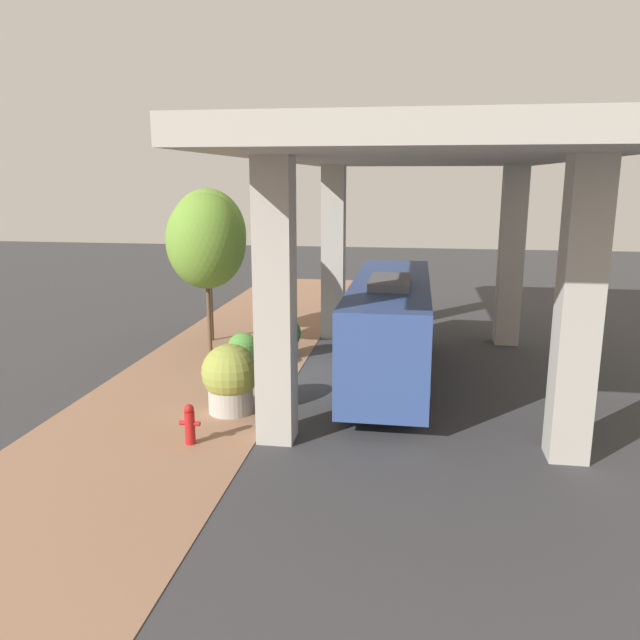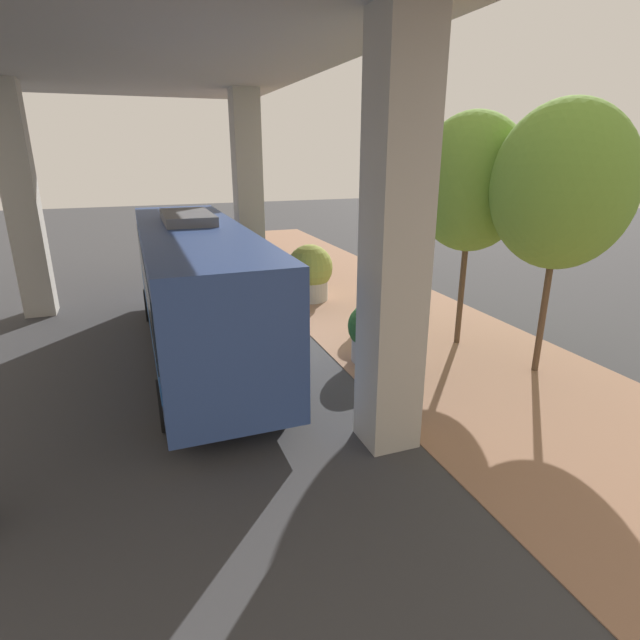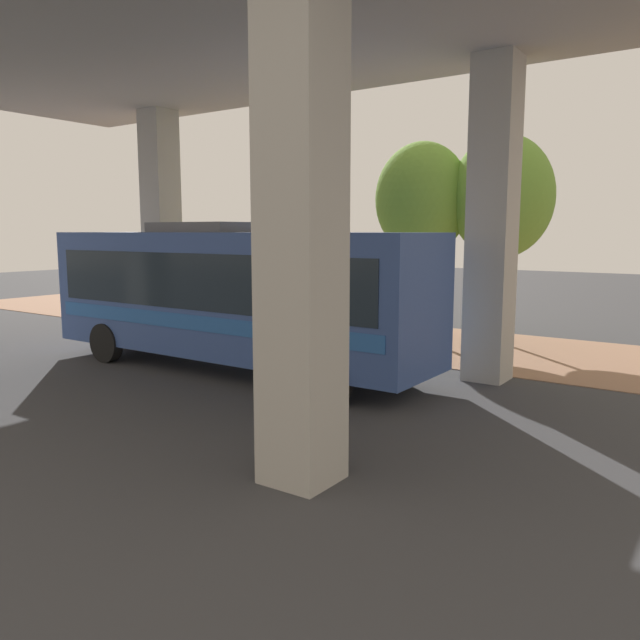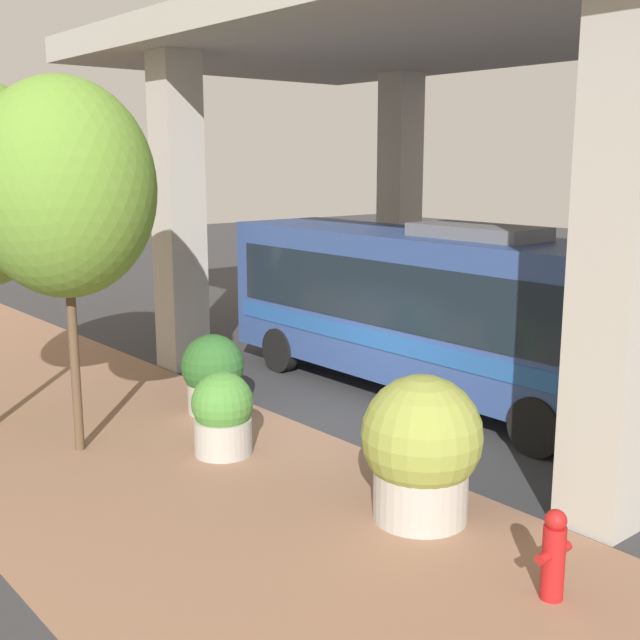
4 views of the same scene
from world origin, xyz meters
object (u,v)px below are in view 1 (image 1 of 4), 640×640
at_px(planter_back, 230,378).
at_px(street_tree_near, 206,241).
at_px(planter_middle, 285,337).
at_px(planter_front, 243,353).
at_px(street_tree_far, 208,235).
at_px(fire_hydrant, 190,424).
at_px(bus, 390,323).

xyz_separation_m(planter_back, street_tree_near, (-2.41, 5.38, 3.27)).
relative_size(planter_middle, street_tree_near, 0.25).
xyz_separation_m(planter_front, planter_middle, (1.06, 1.95, 0.08)).
bearing_deg(planter_front, planter_middle, 61.50).
distance_m(planter_front, street_tree_near, 4.32).
distance_m(planter_back, street_tree_far, 8.84).
relative_size(planter_back, street_tree_near, 0.33).
relative_size(fire_hydrant, street_tree_far, 0.17).
bearing_deg(planter_middle, bus, -26.65).
height_order(fire_hydrant, street_tree_far, street_tree_far).
height_order(bus, planter_front, bus).
distance_m(bus, street_tree_far, 8.68).
relative_size(planter_back, street_tree_far, 0.32).
relative_size(fire_hydrant, planter_middle, 0.70).
bearing_deg(street_tree_far, planter_front, -58.41).
bearing_deg(street_tree_near, planter_middle, 5.75).
distance_m(fire_hydrant, street_tree_near, 8.77).
relative_size(bus, street_tree_far, 1.66).
xyz_separation_m(fire_hydrant, planter_middle, (0.74, 7.94, 0.23)).
relative_size(planter_front, planter_middle, 0.91).
height_order(planter_back, street_tree_near, street_tree_near).
bearing_deg(street_tree_near, street_tree_far, 106.87).
relative_size(fire_hydrant, street_tree_near, 0.18).
height_order(planter_front, planter_back, planter_back).
bearing_deg(planter_front, street_tree_far, 121.59).
bearing_deg(planter_front, street_tree_near, 135.80).
bearing_deg(planter_back, planter_front, 100.53).
height_order(planter_middle, planter_back, planter_back).
xyz_separation_m(planter_front, street_tree_near, (-1.72, 1.67, 3.59)).
relative_size(planter_front, street_tree_near, 0.23).
bearing_deg(planter_middle, street_tree_far, 150.70).
height_order(planter_front, street_tree_near, street_tree_near).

